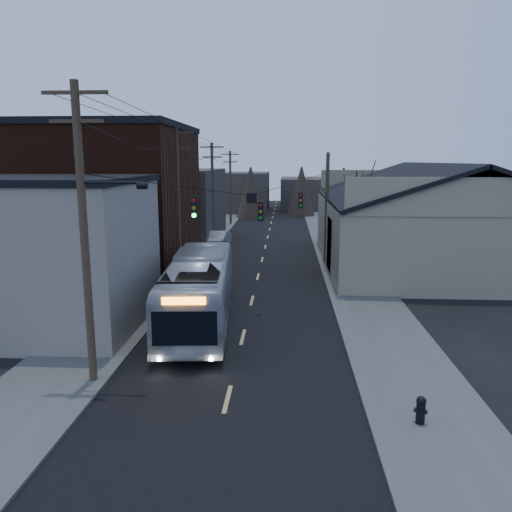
% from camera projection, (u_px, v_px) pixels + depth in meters
% --- Properties ---
extents(ground, '(160.00, 160.00, 0.00)m').
position_uv_depth(ground, '(220.00, 431.00, 14.86)').
color(ground, black).
rests_on(ground, ground).
extents(road_surface, '(9.00, 110.00, 0.02)m').
position_uv_depth(road_surface, '(264.00, 251.00, 44.26)').
color(road_surface, black).
rests_on(road_surface, ground).
extents(sidewalk_left, '(4.00, 110.00, 0.12)m').
position_uv_depth(sidewalk_left, '(192.00, 249.00, 44.64)').
color(sidewalk_left, '#474744').
rests_on(sidewalk_left, ground).
extents(sidewalk_right, '(4.00, 110.00, 0.12)m').
position_uv_depth(sidewalk_right, '(338.00, 251.00, 43.86)').
color(sidewalk_right, '#474744').
rests_on(sidewalk_right, ground).
extents(building_clapboard, '(8.00, 8.00, 7.00)m').
position_uv_depth(building_clapboard, '(55.00, 256.00, 23.56)').
color(building_clapboard, gray).
rests_on(building_clapboard, ground).
extents(building_brick, '(10.00, 12.00, 10.00)m').
position_uv_depth(building_brick, '(112.00, 204.00, 34.11)').
color(building_brick, black).
rests_on(building_brick, ground).
extents(building_left_far, '(9.00, 14.00, 7.00)m').
position_uv_depth(building_left_far, '(173.00, 205.00, 50.05)').
color(building_left_far, '#332E29').
rests_on(building_left_far, ground).
extents(warehouse, '(16.16, 20.60, 7.73)m').
position_uv_depth(warehouse, '(431.00, 230.00, 38.07)').
color(warehouse, gray).
rests_on(warehouse, ground).
extents(building_far_left, '(10.00, 12.00, 6.00)m').
position_uv_depth(building_far_left, '(236.00, 192.00, 78.35)').
color(building_far_left, '#332E29').
rests_on(building_far_left, ground).
extents(building_far_right, '(12.00, 14.00, 5.00)m').
position_uv_depth(building_far_right, '(317.00, 193.00, 82.57)').
color(building_far_right, '#332E29').
rests_on(building_far_right, ground).
extents(bare_tree, '(0.40, 0.40, 7.20)m').
position_uv_depth(bare_tree, '(355.00, 226.00, 33.39)').
color(bare_tree, black).
rests_on(bare_tree, ground).
extents(utility_lines, '(11.24, 45.28, 10.50)m').
position_uv_depth(utility_lines, '(220.00, 200.00, 37.77)').
color(utility_lines, '#382B1E').
rests_on(utility_lines, ground).
extents(bus, '(3.80, 12.32, 3.38)m').
position_uv_depth(bus, '(199.00, 289.00, 24.53)').
color(bus, '#A7ABB3').
rests_on(bus, ground).
extents(parked_car, '(2.07, 4.79, 1.53)m').
position_uv_depth(parked_car, '(218.00, 240.00, 45.39)').
color(parked_car, '#9FA1A7').
rests_on(parked_car, ground).
extents(fire_hydrant, '(0.42, 0.30, 0.86)m').
position_uv_depth(fire_hydrant, '(421.00, 409.00, 15.00)').
color(fire_hydrant, black).
rests_on(fire_hydrant, sidewalk_right).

